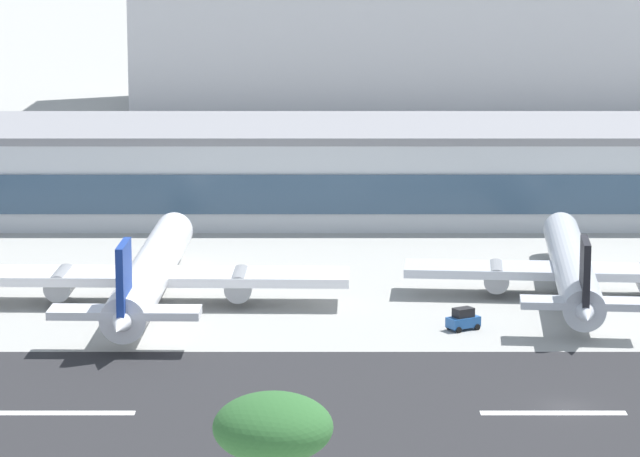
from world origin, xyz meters
name	(u,v)px	position (x,y,z in m)	size (l,w,h in m)	color
ground_plane	(568,407)	(0.00, 0.00, 0.00)	(1400.00, 1400.00, 0.00)	#9E9E99
runway_strip	(572,414)	(0.00, -1.82, 0.04)	(800.00, 38.14, 0.08)	#262628
runway_centreline_dash_3	(64,413)	(-41.69, -1.82, 0.09)	(12.00, 1.20, 0.01)	white
runway_centreline_dash_4	(555,413)	(-1.36, -1.82, 0.09)	(12.00, 1.20, 0.01)	white
terminal_building	(353,169)	(-16.28, 89.33, 6.12)	(213.20, 29.03, 12.23)	silver
airliner_navy_tail_gate_1	(151,275)	(-38.26, 35.64, 3.32)	(41.64, 49.89, 10.41)	white
airliner_black_tail_gate_2	(574,270)	(6.26, 39.08, 3.12)	(36.05, 46.87, 9.79)	silver
service_baggage_tug_0	(465,319)	(-6.42, 25.81, 1.05)	(3.57, 3.07, 2.20)	#23569E
palm_tree_1	(275,435)	(-22.90, -51.37, 14.38)	(6.16, 6.16, 16.51)	brown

